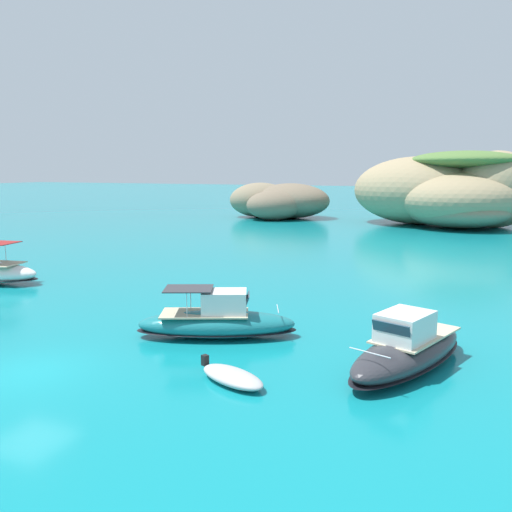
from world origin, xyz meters
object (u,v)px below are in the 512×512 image
object	(u,v)px
motorboat_teal	(217,321)
motorboat_charcoal	(408,349)
dinghy_tender	(232,377)
islet_large	(454,194)
islet_small	(278,201)

from	to	relation	value
motorboat_teal	motorboat_charcoal	bearing A→B (deg)	-3.68
dinghy_tender	motorboat_teal	bearing A→B (deg)	122.87
motorboat_teal	dinghy_tender	size ratio (longest dim) A/B	2.38
motorboat_teal	dinghy_tender	bearing A→B (deg)	-57.13
islet_large	islet_small	distance (m)	22.95
motorboat_teal	dinghy_tender	xyz separation A→B (m)	(2.62, -4.05, -0.43)
islet_large	motorboat_charcoal	xyz separation A→B (m)	(1.34, -50.48, -3.06)
islet_large	dinghy_tender	distance (m)	54.28
islet_large	dinghy_tender	world-z (taller)	islet_large
motorboat_charcoal	dinghy_tender	bearing A→B (deg)	-144.41
motorboat_charcoal	motorboat_teal	distance (m)	7.61
motorboat_charcoal	motorboat_teal	bearing A→B (deg)	176.32
islet_small	dinghy_tender	world-z (taller)	islet_small
dinghy_tender	islet_small	bearing A→B (deg)	109.36
islet_large	islet_small	world-z (taller)	islet_large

